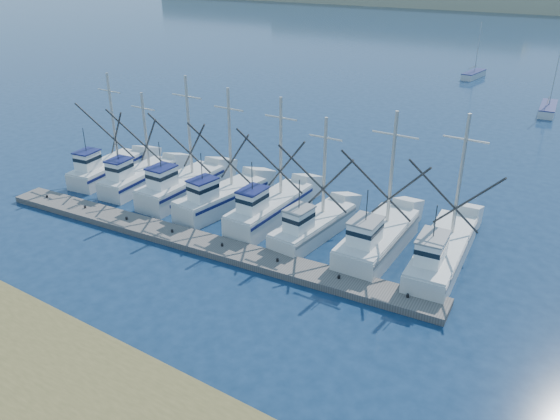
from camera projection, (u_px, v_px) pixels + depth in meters
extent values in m
plane|color=#0D223D|center=(231.00, 330.00, 27.52)|extent=(500.00, 500.00, 0.00)
cube|color=#5F5955|center=(197.00, 242.00, 35.52)|extent=(32.57, 4.76, 0.43)
cube|color=silver|center=(108.00, 170.00, 46.10)|extent=(3.42, 7.46, 1.30)
cube|color=white|center=(88.00, 161.00, 44.11)|extent=(1.62, 1.94, 1.50)
cylinder|color=#B7B2A8|center=(113.00, 117.00, 45.21)|extent=(0.22, 0.22, 7.31)
cube|color=silver|center=(139.00, 179.00, 44.23)|extent=(3.04, 7.35, 1.33)
cube|color=white|center=(120.00, 170.00, 42.24)|extent=(1.51, 1.88, 1.50)
cylinder|color=#B7B2A8|center=(145.00, 131.00, 43.56)|extent=(0.22, 0.22, 6.17)
cube|color=silver|center=(182.00, 188.00, 42.19)|extent=(2.69, 7.69, 1.58)
cube|color=white|center=(162.00, 178.00, 40.05)|extent=(1.52, 1.89, 1.50)
cylinder|color=#B7B2A8|center=(189.00, 127.00, 41.22)|extent=(0.22, 0.22, 7.65)
cube|color=silver|center=(221.00, 200.00, 40.25)|extent=(3.20, 7.81, 1.48)
cube|color=white|center=(203.00, 190.00, 38.14)|extent=(1.56, 2.00, 1.50)
cylinder|color=#B7B2A8|center=(230.00, 139.00, 39.36)|extent=(0.22, 0.22, 7.33)
cube|color=silver|center=(270.00, 211.00, 38.32)|extent=(2.36, 8.06, 1.65)
cube|color=white|center=(253.00, 201.00, 36.09)|extent=(1.35, 1.97, 1.50)
cylinder|color=#B7B2A8|center=(281.00, 147.00, 37.53)|extent=(0.22, 0.22, 7.00)
cube|color=silver|center=(313.00, 228.00, 36.35)|extent=(2.68, 7.56, 1.26)
cube|color=white|center=(299.00, 220.00, 34.32)|extent=(1.38, 1.89, 1.50)
cylinder|color=#B7B2A8|center=(325.00, 167.00, 35.63)|extent=(0.22, 0.22, 6.66)
cube|color=silver|center=(377.00, 242.00, 34.33)|extent=(2.94, 8.17, 1.58)
cube|color=white|center=(365.00, 233.00, 32.11)|extent=(1.62, 2.02, 1.50)
cylinder|color=#B7B2A8|center=(392.00, 169.00, 33.50)|extent=(0.22, 0.22, 7.30)
cube|color=silver|center=(442.00, 255.00, 32.98)|extent=(3.26, 9.72, 1.46)
cube|color=white|center=(431.00, 250.00, 30.49)|extent=(1.60, 2.44, 1.50)
cylinder|color=#B7B2A8|center=(460.00, 176.00, 32.29)|extent=(0.22, 0.22, 7.61)
cube|color=silver|center=(548.00, 109.00, 65.16)|extent=(2.26, 6.88, 0.90)
cylinder|color=#B7B2A8|center=(555.00, 75.00, 63.67)|extent=(0.12, 0.12, 7.20)
cube|color=silver|center=(473.00, 75.00, 83.77)|extent=(2.27, 6.27, 0.90)
cylinder|color=#B7B2A8|center=(478.00, 48.00, 82.28)|extent=(0.12, 0.12, 7.20)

